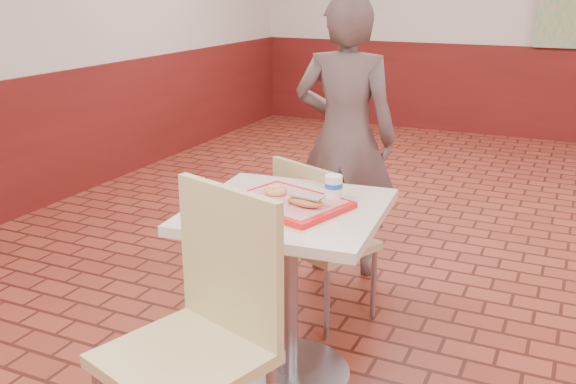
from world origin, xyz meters
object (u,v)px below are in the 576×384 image
at_px(chair_main_front, 203,325).
at_px(main_table, 288,265).
at_px(customer, 345,138).
at_px(serving_tray, 288,203).
at_px(ring_donut, 276,191).
at_px(chair_main_back, 318,234).
at_px(long_john_donut, 306,201).
at_px(paper_cup, 334,186).

bearing_deg(chair_main_front, main_table, 105.90).
bearing_deg(main_table, customer, 98.79).
distance_m(main_table, serving_tray, 0.27).
relative_size(chair_main_front, serving_tray, 2.32).
relative_size(main_table, serving_tray, 1.80).
bearing_deg(ring_donut, customer, 95.28).
bearing_deg(customer, chair_main_back, 91.46).
xyz_separation_m(chair_main_front, customer, (-0.16, 1.79, 0.24)).
bearing_deg(chair_main_back, ring_donut, 113.33).
distance_m(main_table, chair_main_front, 0.62).
bearing_deg(chair_main_front, serving_tray, 105.90).
bearing_deg(long_john_donut, paper_cup, 70.18).
xyz_separation_m(main_table, paper_cup, (0.15, 0.11, 0.33)).
relative_size(main_table, long_john_donut, 4.79).
bearing_deg(paper_cup, long_john_donut, -109.82).
bearing_deg(paper_cup, customer, 107.40).
distance_m(chair_main_front, paper_cup, 0.81).
xyz_separation_m(customer, ring_donut, (0.10, -1.13, 0.03)).
distance_m(main_table, chair_main_back, 0.52).
xyz_separation_m(chair_main_back, customer, (-0.11, 0.66, 0.33)).
relative_size(chair_main_back, ring_donut, 9.04).
height_order(main_table, customer, customer).
bearing_deg(long_john_donut, customer, 102.82).
bearing_deg(paper_cup, ring_donut, -163.94).
height_order(long_john_donut, paper_cup, paper_cup).
distance_m(main_table, long_john_donut, 0.33).
bearing_deg(chair_main_front, customer, 113.15).
bearing_deg(ring_donut, serving_tray, -30.14).
height_order(chair_main_back, long_john_donut, long_john_donut).
distance_m(main_table, paper_cup, 0.38).
xyz_separation_m(customer, long_john_donut, (0.28, -1.22, 0.04)).
distance_m(chair_main_front, customer, 1.81).
bearing_deg(chair_main_front, chair_main_back, 110.70).
relative_size(customer, serving_tray, 3.67).
height_order(chair_main_back, serving_tray, chair_main_back).
distance_m(chair_main_front, chair_main_back, 1.13).
relative_size(chair_main_front, customer, 0.63).
distance_m(main_table, customer, 1.22).
height_order(chair_main_front, long_john_donut, chair_main_front).
bearing_deg(serving_tray, chair_main_front, -92.25).
bearing_deg(long_john_donut, main_table, 154.96).
bearing_deg(chair_main_back, paper_cup, 143.18).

